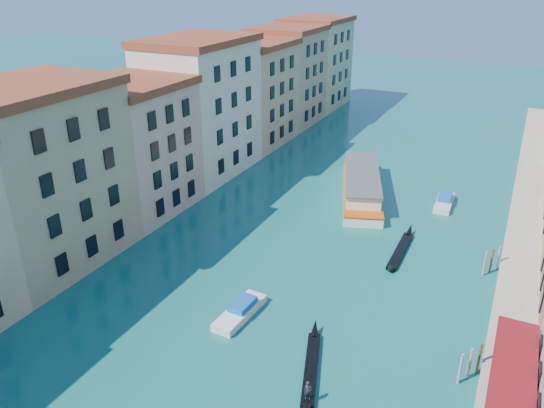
{
  "coord_description": "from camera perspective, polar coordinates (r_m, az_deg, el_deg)",
  "views": [
    {
      "loc": [
        19.43,
        2.95,
        30.69
      ],
      "look_at": [
        -3.56,
        50.23,
        6.87
      ],
      "focal_mm": 35.0,
      "sensor_mm": 36.0,
      "label": 1
    }
  ],
  "objects": [
    {
      "name": "vaporetto_far",
      "position": [
        78.28,
        9.62,
        2.13
      ],
      "size": [
        11.99,
        22.92,
        3.34
      ],
      "rotation": [
        0.0,
        0.0,
        0.32
      ],
      "color": "white",
      "rests_on": "ground"
    },
    {
      "name": "motorboat_mid",
      "position": [
        51.68,
        -3.41,
        -11.37
      ],
      "size": [
        2.5,
        6.81,
        1.39
      ],
      "rotation": [
        0.0,
        0.0,
        -0.06
      ],
      "color": "white",
      "rests_on": "ground"
    },
    {
      "name": "motorboat_far",
      "position": [
        77.64,
        18.05,
        0.26
      ],
      "size": [
        2.35,
        6.79,
        1.39
      ],
      "rotation": [
        0.0,
        0.0,
        0.03
      ],
      "color": "silver",
      "rests_on": "ground"
    },
    {
      "name": "gondola_far",
      "position": [
        63.9,
        13.69,
        -4.74
      ],
      "size": [
        1.18,
        11.89,
        1.69
      ],
      "rotation": [
        0.0,
        0.0,
        0.01
      ],
      "color": "black",
      "rests_on": "ground"
    },
    {
      "name": "quay",
      "position": [
        69.05,
        25.31,
        -4.1
      ],
      "size": [
        4.0,
        140.0,
        1.0
      ],
      "primitive_type": "cube",
      "color": "#AFA08D",
      "rests_on": "ground"
    },
    {
      "name": "left_bank_palazzos",
      "position": [
        79.47,
        -10.16,
        8.68
      ],
      "size": [
        12.8,
        128.4,
        21.0
      ],
      "color": "tan",
      "rests_on": "ground"
    },
    {
      "name": "gondola_fore",
      "position": [
        45.89,
        4.23,
        -17.04
      ],
      "size": [
        4.32,
        11.06,
        2.27
      ],
      "rotation": [
        0.0,
        0.0,
        0.31
      ],
      "color": "black",
      "rests_on": "ground"
    }
  ]
}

